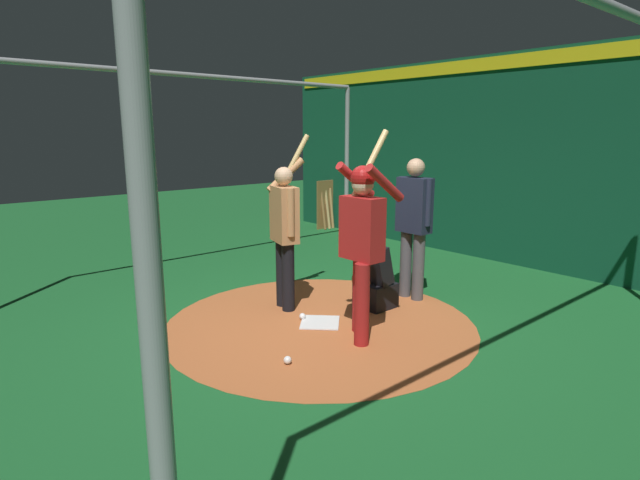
% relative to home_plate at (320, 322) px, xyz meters
% --- Properties ---
extents(ground_plane, '(26.42, 26.42, 0.00)m').
position_rel_home_plate_xyz_m(ground_plane, '(0.00, 0.00, -0.01)').
color(ground_plane, '#195B28').
extents(dirt_circle, '(3.42, 3.42, 0.01)m').
position_rel_home_plate_xyz_m(dirt_circle, '(0.00, 0.00, -0.01)').
color(dirt_circle, '#B76033').
rests_on(dirt_circle, ground).
extents(home_plate, '(0.59, 0.59, 0.01)m').
position_rel_home_plate_xyz_m(home_plate, '(0.00, 0.00, 0.00)').
color(home_plate, white).
rests_on(home_plate, dirt_circle).
extents(batter, '(0.68, 0.49, 2.11)m').
position_rel_home_plate_xyz_m(batter, '(-0.07, 0.56, 1.07)').
color(batter, maroon).
rests_on(batter, ground).
extents(catcher, '(0.58, 0.40, 0.99)m').
position_rel_home_plate_xyz_m(catcher, '(-0.82, 0.03, 0.38)').
color(catcher, black).
rests_on(catcher, ground).
extents(umpire, '(0.22, 0.49, 1.77)m').
position_rel_home_plate_xyz_m(umpire, '(-1.47, 0.09, 0.99)').
color(umpire, '#4C4C51').
rests_on(umpire, ground).
extents(visitor, '(0.62, 0.51, 2.06)m').
position_rel_home_plate_xyz_m(visitor, '(-0.03, -0.66, 0.97)').
color(visitor, black).
rests_on(visitor, ground).
extents(back_wall, '(0.22, 10.42, 3.28)m').
position_rel_home_plate_xyz_m(back_wall, '(-4.10, 0.00, 1.64)').
color(back_wall, '#0F472D').
rests_on(back_wall, ground).
extents(cage_frame, '(5.96, 5.38, 2.88)m').
position_rel_home_plate_xyz_m(cage_frame, '(0.00, 0.00, 2.04)').
color(cage_frame, gray).
rests_on(cage_frame, ground).
extents(bat_rack, '(0.58, 0.20, 1.05)m').
position_rel_home_plate_xyz_m(bat_rack, '(-3.86, -4.17, 0.48)').
color(bat_rack, olive).
rests_on(bat_rack, ground).
extents(baseball_0, '(0.07, 0.07, 0.07)m').
position_rel_home_plate_xyz_m(baseball_0, '(0.08, -0.21, 0.03)').
color(baseball_0, white).
rests_on(baseball_0, dirt_circle).
extents(baseball_1, '(0.07, 0.07, 0.07)m').
position_rel_home_plate_xyz_m(baseball_1, '(0.89, 0.57, 0.03)').
color(baseball_1, white).
rests_on(baseball_1, dirt_circle).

